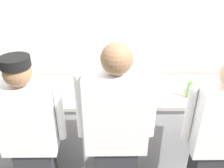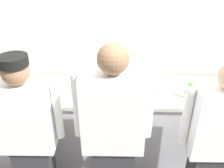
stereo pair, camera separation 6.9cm
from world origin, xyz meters
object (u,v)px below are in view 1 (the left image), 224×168
object	(u,v)px
chef_near_left	(31,139)
chef_far_right	(216,143)
sheet_tray	(78,89)
ramekin_red_sauce	(162,80)
ramekin_orange_sauce	(148,88)
chefs_knife	(123,92)
chef_center	(116,138)
ramekin_yellow_sauce	(162,90)
squeeze_bottle_spare	(113,79)
mixing_bowl_steel	(22,84)
squeeze_bottle_secondary	(189,89)
squeeze_bottle_primary	(108,74)
ramekin_green_sauce	(138,82)
plate_stack_rear	(203,91)

from	to	relation	value
chef_near_left	chef_far_right	world-z (taller)	chef_near_left
sheet_tray	ramekin_red_sauce	distance (m)	0.98
chef_far_right	ramekin_orange_sauce	bearing A→B (deg)	121.57
chefs_knife	ramekin_orange_sauce	bearing A→B (deg)	10.83
chef_center	sheet_tray	size ratio (longest dim) A/B	3.28
chef_near_left	ramekin_yellow_sauce	distance (m)	1.41
squeeze_bottle_spare	chefs_knife	distance (m)	0.19
sheet_tray	ramekin_red_sauce	size ratio (longest dim) A/B	6.50
ramekin_orange_sauce	chefs_knife	distance (m)	0.28
mixing_bowl_steel	squeeze_bottle_secondary	bearing A→B (deg)	-6.14
mixing_bowl_steel	ramekin_red_sauce	bearing A→B (deg)	5.83
chef_far_right	ramekin_red_sauce	size ratio (longest dim) A/B	19.56
chef_center	chefs_knife	distance (m)	0.74
chef_far_right	mixing_bowl_steel	world-z (taller)	chef_far_right
chef_far_right	ramekin_red_sauce	distance (m)	1.00
squeeze_bottle_secondary	ramekin_red_sauce	xyz separation A→B (m)	(-0.20, 0.36, -0.08)
squeeze_bottle_primary	ramekin_yellow_sauce	xyz separation A→B (m)	(0.59, -0.26, -0.07)
squeeze_bottle_primary	ramekin_yellow_sauce	size ratio (longest dim) A/B	2.34
chef_far_right	ramekin_green_sauce	xyz separation A→B (m)	(-0.57, 0.91, 0.10)
squeeze_bottle_secondary	ramekin_red_sauce	size ratio (longest dim) A/B	2.48
chef_near_left	chef_far_right	size ratio (longest dim) A/B	1.01
squeeze_bottle_secondary	squeeze_bottle_spare	size ratio (longest dim) A/B	0.96
chef_far_right	chefs_knife	world-z (taller)	chef_far_right
plate_stack_rear	chefs_knife	distance (m)	0.85
squeeze_bottle_spare	ramekin_red_sauce	xyz separation A→B (m)	(0.59, 0.12, -0.08)
plate_stack_rear	squeeze_bottle_primary	world-z (taller)	squeeze_bottle_primary
chef_far_right	squeeze_bottle_primary	world-z (taller)	chef_far_right
squeeze_bottle_secondary	ramekin_orange_sauce	world-z (taller)	squeeze_bottle_secondary
chef_center	squeeze_bottle_secondary	bearing A→B (deg)	38.79
plate_stack_rear	sheet_tray	distance (m)	1.34
squeeze_bottle_secondary	squeeze_bottle_spare	world-z (taller)	squeeze_bottle_spare
chef_center	mixing_bowl_steel	bearing A→B (deg)	141.31
ramekin_red_sauce	chefs_knife	xyz separation A→B (m)	(-0.47, -0.25, -0.02)
chef_near_left	plate_stack_rear	distance (m)	1.77
plate_stack_rear	mixing_bowl_steel	size ratio (longest dim) A/B	0.64
plate_stack_rear	sheet_tray	size ratio (longest dim) A/B	0.46
chef_far_right	chef_near_left	bearing A→B (deg)	178.47
ramekin_yellow_sauce	ramekin_orange_sauce	size ratio (longest dim) A/B	1.07
mixing_bowl_steel	ramekin_green_sauce	world-z (taller)	mixing_bowl_steel
chef_center	chef_far_right	distance (m)	0.85
chef_center	sheet_tray	bearing A→B (deg)	116.68
sheet_tray	squeeze_bottle_primary	world-z (taller)	squeeze_bottle_primary
sheet_tray	squeeze_bottle_primary	xyz separation A→B (m)	(0.32, 0.21, 0.08)
squeeze_bottle_secondary	chefs_knife	bearing A→B (deg)	170.91
squeeze_bottle_secondary	chefs_knife	xyz separation A→B (m)	(-0.67, 0.11, -0.09)
squeeze_bottle_primary	squeeze_bottle_secondary	xyz separation A→B (m)	(0.85, -0.37, -0.00)
chef_near_left	chefs_knife	distance (m)	1.06
sheet_tray	squeeze_bottle_secondary	distance (m)	1.18
chef_far_right	plate_stack_rear	distance (m)	0.67
chef_near_left	chef_far_right	distance (m)	1.57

